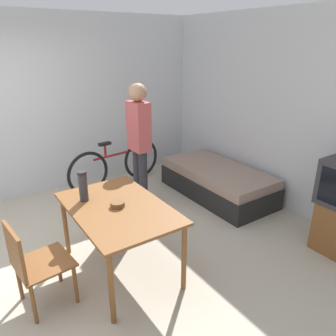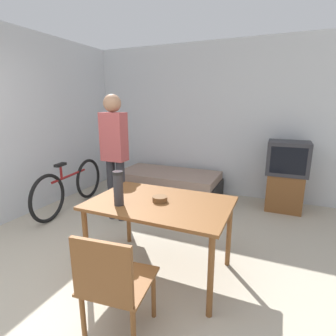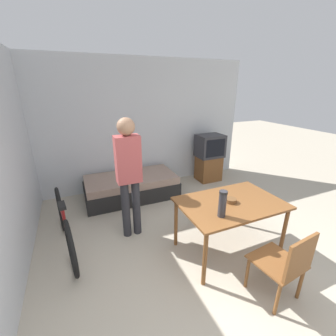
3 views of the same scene
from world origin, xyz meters
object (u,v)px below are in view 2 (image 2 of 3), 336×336
object	(u,v)px
tv	(286,175)
bicycle	(70,187)
person_standing	(114,149)
wooden_chair	(112,282)
thermos_flask	(118,187)
daybed	(169,184)
dining_table	(160,209)
mate_bowl	(160,199)

from	to	relation	value
tv	bicycle	distance (m)	3.41
tv	person_standing	world-z (taller)	person_standing
wooden_chair	bicycle	xyz separation A→B (m)	(-2.06, 1.78, -0.12)
wooden_chair	thermos_flask	xyz separation A→B (m)	(-0.35, 0.64, 0.44)
daybed	thermos_flask	world-z (taller)	thermos_flask
dining_table	thermos_flask	size ratio (longest dim) A/B	4.14
dining_table	person_standing	world-z (taller)	person_standing
wooden_chair	bicycle	world-z (taller)	wooden_chair
mate_bowl	dining_table	bearing A→B (deg)	23.26
wooden_chair	person_standing	distance (m)	2.15
tv	thermos_flask	distance (m)	2.85
person_standing	mate_bowl	xyz separation A→B (m)	(1.10, -0.87, -0.27)
dining_table	person_standing	distance (m)	1.46
mate_bowl	wooden_chair	bearing A→B (deg)	-87.10
person_standing	wooden_chair	bearing A→B (deg)	-56.50
tv	wooden_chair	bearing A→B (deg)	-109.42
tv	dining_table	size ratio (longest dim) A/B	0.83
daybed	mate_bowl	bearing A→B (deg)	-68.94
tv	mate_bowl	xyz separation A→B (m)	(-1.13, -2.22, 0.20)
tv	wooden_chair	distance (m)	3.26
dining_table	bicycle	bearing A→B (deg)	155.47
daybed	thermos_flask	xyz separation A→B (m)	(0.49, -2.29, 0.70)
tv	daybed	bearing A→B (deg)	-175.69
bicycle	thermos_flask	world-z (taller)	thermos_flask
daybed	tv	distance (m)	1.96
bicycle	daybed	bearing A→B (deg)	43.17
daybed	mate_bowl	xyz separation A→B (m)	(0.80, -2.07, 0.55)
dining_table	mate_bowl	xyz separation A→B (m)	(-0.00, -0.00, 0.11)
person_standing	dining_table	bearing A→B (deg)	-38.25
dining_table	tv	bearing A→B (deg)	63.06
bicycle	dining_table	bearing A→B (deg)	-24.53
bicycle	mate_bowl	size ratio (longest dim) A/B	12.12
tv	thermos_flask	xyz separation A→B (m)	(-1.44, -2.44, 0.34)
dining_table	mate_bowl	world-z (taller)	mate_bowl
dining_table	daybed	bearing A→B (deg)	111.12
wooden_chair	bicycle	size ratio (longest dim) A/B	0.49
daybed	tv	size ratio (longest dim) A/B	1.65
person_standing	thermos_flask	bearing A→B (deg)	-54.13
person_standing	mate_bowl	distance (m)	1.43
wooden_chair	bicycle	bearing A→B (deg)	139.17
mate_bowl	thermos_flask	bearing A→B (deg)	-144.28
tv	thermos_flask	world-z (taller)	tv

